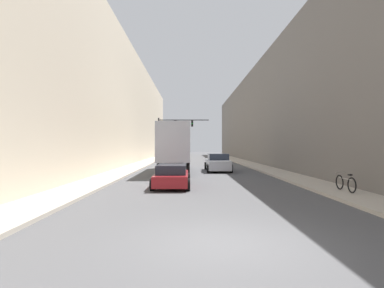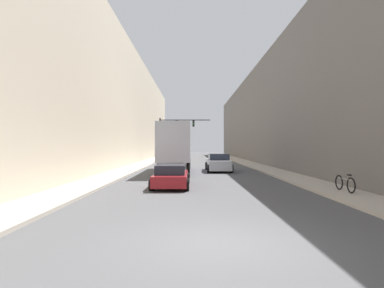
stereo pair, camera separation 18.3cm
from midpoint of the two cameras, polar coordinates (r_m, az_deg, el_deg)
name	(u,v)px [view 1 (the left image)]	position (r m, az deg, el deg)	size (l,w,h in m)	color
ground_plane	(222,244)	(7.41, 5.06, -18.41)	(200.00, 200.00, 0.00)	#4C4C4F
sidewalk_right	(248,163)	(37.76, 10.47, -3.67)	(2.24, 80.00, 0.15)	#B2A899
sidewalk_left	(143,164)	(37.53, -9.41, -3.69)	(2.24, 80.00, 0.15)	#B2A899
building_right	(281,113)	(38.90, 16.45, 5.61)	(6.00, 80.00, 12.59)	#66605B
building_left	(110,106)	(38.62, -15.49, 6.92)	(6.00, 80.00, 14.29)	beige
semi_truck	(176,146)	(27.06, -3.18, -0.38)	(2.46, 12.78, 4.02)	#B2B7C1
sedan_car	(172,176)	(16.84, -4.16, -6.08)	(2.04, 4.33, 1.25)	maroon
suv_car	(218,163)	(27.08, 4.71, -3.55)	(2.16, 4.99, 1.59)	#B7B7BC
traffic_signal_gantry	(171,131)	(43.32, -4.12, 2.49)	(7.36, 0.35, 6.29)	black
parked_bicycle	(345,183)	(15.89, 26.90, -6.67)	(0.44, 1.83, 0.86)	black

